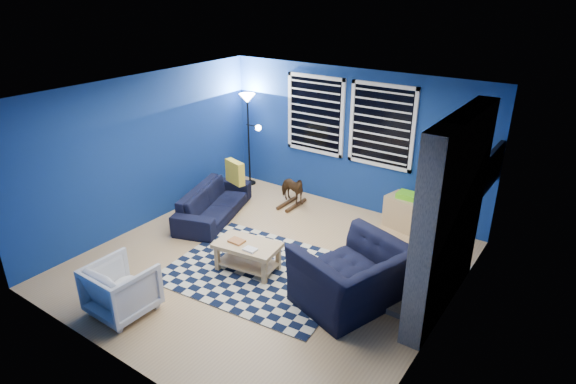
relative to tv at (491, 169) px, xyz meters
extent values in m
plane|color=tan|center=(-2.45, -2.00, -1.40)|extent=(5.00, 5.00, 0.00)
plane|color=white|center=(-2.45, -2.00, 1.10)|extent=(5.00, 5.00, 0.00)
plane|color=navy|center=(-2.45, 0.50, -0.15)|extent=(5.00, 0.00, 5.00)
plane|color=navy|center=(-4.95, -2.00, -0.15)|extent=(0.00, 5.00, 5.00)
plane|color=navy|center=(0.05, -2.00, -0.15)|extent=(0.00, 5.00, 5.00)
cube|color=gray|center=(-0.08, -1.50, -0.15)|extent=(0.26, 2.00, 2.50)
cube|color=black|center=(-0.22, -1.50, -1.05)|extent=(0.04, 0.70, 0.60)
cube|color=gray|center=(-0.35, -1.50, -1.36)|extent=(0.50, 1.20, 0.08)
cube|color=black|center=(-3.20, 0.48, 0.20)|extent=(1.05, 0.02, 1.30)
cube|color=white|center=(-3.20, 0.47, 0.88)|extent=(1.17, 0.05, 0.06)
cube|color=white|center=(-3.20, 0.47, -0.48)|extent=(1.17, 0.05, 0.06)
cube|color=black|center=(-1.90, 0.48, 0.20)|extent=(1.05, 0.02, 1.30)
cube|color=white|center=(-1.90, 0.47, 0.88)|extent=(1.17, 0.05, 0.06)
cube|color=white|center=(-1.90, 0.47, -0.48)|extent=(1.17, 0.05, 0.06)
cube|color=black|center=(0.00, 0.00, 0.00)|extent=(0.06, 1.00, 0.58)
cube|color=black|center=(-0.03, 0.00, 0.00)|extent=(0.01, 0.92, 0.50)
cube|color=black|center=(-2.40, -2.22, -1.39)|extent=(2.67, 2.21, 0.02)
imported|color=black|center=(-4.15, -1.30, -1.13)|extent=(1.97, 1.26, 0.54)
imported|color=black|center=(-0.99, -2.17, -0.98)|extent=(1.57, 1.47, 0.83)
imported|color=gray|center=(-3.25, -3.91, -1.06)|extent=(0.73, 0.75, 0.67)
imported|color=#4A2C18|center=(-3.29, -0.15, -1.06)|extent=(0.40, 0.67, 0.53)
cube|color=tan|center=(-2.58, -2.30, -1.00)|extent=(0.97, 0.64, 0.06)
cube|color=tan|center=(-2.58, -2.30, -1.28)|extent=(0.88, 0.55, 0.03)
cube|color=#AB6430|center=(-2.73, -2.35, -0.95)|extent=(0.24, 0.19, 0.03)
cube|color=silver|center=(-2.43, -2.42, -0.95)|extent=(0.20, 0.15, 0.03)
cube|color=tan|center=(-2.96, -2.50, -1.21)|extent=(0.07, 0.07, 0.36)
cube|color=tan|center=(-2.19, -2.50, -1.21)|extent=(0.07, 0.07, 0.36)
cube|color=tan|center=(-2.96, -2.09, -1.21)|extent=(0.07, 0.07, 0.36)
cube|color=tan|center=(-2.19, -2.09, -1.21)|extent=(0.07, 0.07, 0.36)
cube|color=tan|center=(-1.23, 0.23, -1.13)|extent=(0.73, 0.57, 0.54)
cube|color=black|center=(-1.23, 0.23, -1.13)|extent=(0.64, 0.51, 0.43)
cube|color=#67E41A|center=(-1.23, 0.23, -0.81)|extent=(0.39, 0.33, 0.09)
cylinder|color=black|center=(-4.60, 0.25, -1.39)|extent=(0.23, 0.23, 0.03)
cylinder|color=black|center=(-4.60, 0.25, -0.53)|extent=(0.03, 0.03, 1.72)
cone|color=white|center=(-4.60, 0.25, 0.36)|extent=(0.31, 0.31, 0.17)
sphere|color=white|center=(-4.31, 0.20, -0.16)|extent=(0.12, 0.12, 0.12)
cube|color=gold|center=(-4.00, -0.88, -0.66)|extent=(0.45, 0.25, 0.41)
camera|label=1|loc=(1.25, -6.81, 2.41)|focal=30.00mm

